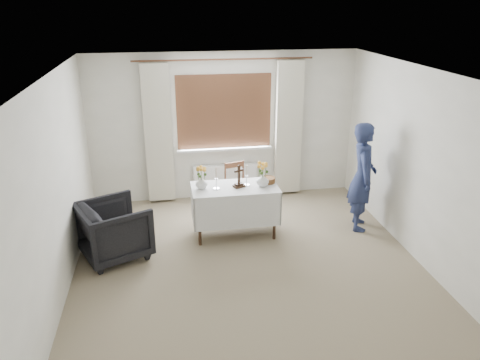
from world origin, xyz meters
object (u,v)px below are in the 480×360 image
(armchair, at_px, (114,230))
(person, at_px, (363,177))
(wooden_chair, at_px, (238,188))
(flower_vase_right, at_px, (263,180))
(altar_table, at_px, (235,211))
(flower_vase_left, at_px, (202,183))
(wooden_cross, at_px, (239,176))

(armchair, height_order, person, person)
(wooden_chair, height_order, flower_vase_right, flower_vase_right)
(altar_table, height_order, flower_vase_left, flower_vase_left)
(wooden_cross, bearing_deg, flower_vase_right, -28.17)
(altar_table, height_order, armchair, armchair)
(wooden_cross, height_order, flower_vase_left, wooden_cross)
(flower_vase_left, bearing_deg, armchair, -163.54)
(flower_vase_right, bearing_deg, person, -0.96)
(flower_vase_left, bearing_deg, wooden_chair, 50.32)
(altar_table, height_order, flower_vase_right, flower_vase_right)
(flower_vase_left, bearing_deg, wooden_cross, -2.62)
(person, xyz_separation_m, flower_vase_left, (-2.38, 0.07, 0.03))
(armchair, height_order, flower_vase_right, flower_vase_right)
(flower_vase_right, bearing_deg, altar_table, 175.07)
(flower_vase_left, bearing_deg, flower_vase_right, -3.07)
(altar_table, distance_m, flower_vase_left, 0.67)
(wooden_chair, distance_m, armchair, 2.20)
(armchair, distance_m, flower_vase_left, 1.35)
(wooden_chair, bearing_deg, armchair, -163.33)
(altar_table, bearing_deg, person, -1.79)
(altar_table, xyz_separation_m, armchair, (-1.69, -0.35, 0.01))
(wooden_chair, relative_size, flower_vase_left, 4.52)
(wooden_chair, distance_m, flower_vase_right, 0.97)
(person, height_order, flower_vase_left, person)
(altar_table, bearing_deg, wooden_chair, 77.34)
(altar_table, relative_size, armchair, 1.46)
(wooden_cross, xyz_separation_m, flower_vase_right, (0.34, -0.02, -0.07))
(altar_table, relative_size, wooden_chair, 1.53)
(person, bearing_deg, wooden_chair, 79.80)
(armchair, bearing_deg, wooden_chair, -82.97)
(flower_vase_right, bearing_deg, wooden_chair, 104.71)
(wooden_chair, distance_m, wooden_cross, 0.97)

